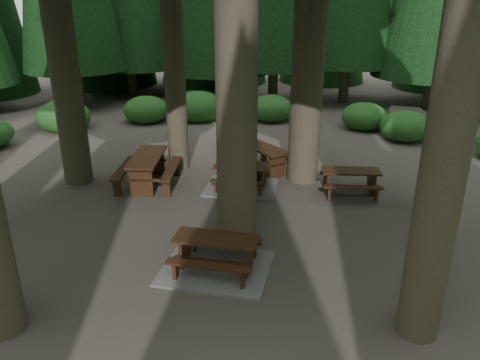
# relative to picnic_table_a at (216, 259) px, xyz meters

# --- Properties ---
(ground) EXTENTS (80.00, 80.00, 0.00)m
(ground) POSITION_rel_picnic_table_a_xyz_m (-0.49, 0.93, -0.24)
(ground) COLOR #4F4740
(ground) RESTS_ON ground
(picnic_table_a) EXTENTS (2.34, 2.03, 0.72)m
(picnic_table_a) POSITION_rel_picnic_table_a_xyz_m (0.00, 0.00, 0.00)
(picnic_table_a) COLOR gray
(picnic_table_a) RESTS_ON ground
(picnic_table_b) EXTENTS (1.74, 2.12, 0.89)m
(picnic_table_b) POSITION_rel_picnic_table_a_xyz_m (-2.55, 4.29, 0.35)
(picnic_table_b) COLOR #361510
(picnic_table_b) RESTS_ON ground
(picnic_table_c) EXTENTS (2.10, 1.79, 0.67)m
(picnic_table_c) POSITION_rel_picnic_table_a_xyz_m (0.15, 4.26, -0.02)
(picnic_table_c) COLOR gray
(picnic_table_c) RESTS_ON ground
(picnic_table_d) EXTENTS (1.60, 1.30, 0.68)m
(picnic_table_d) POSITION_rel_picnic_table_a_xyz_m (3.17, 4.17, 0.21)
(picnic_table_d) COLOR #361510
(picnic_table_d) RESTS_ON ground
(picnic_table_f) EXTENTS (2.31, 2.37, 0.80)m
(picnic_table_f) POSITION_rel_picnic_table_a_xyz_m (0.69, 5.71, 0.29)
(picnic_table_f) COLOR #361510
(picnic_table_f) RESTS_ON ground
(shrub_ring) EXTENTS (23.86, 24.64, 1.49)m
(shrub_ring) POSITION_rel_picnic_table_a_xyz_m (0.22, 1.68, 0.16)
(shrub_ring) COLOR #215F20
(shrub_ring) RESTS_ON ground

